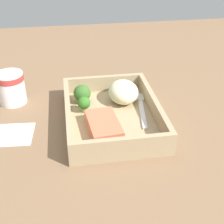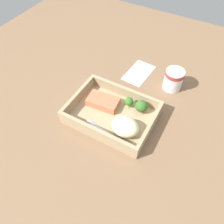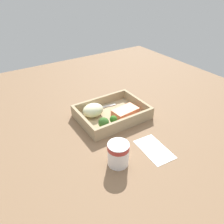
# 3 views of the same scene
# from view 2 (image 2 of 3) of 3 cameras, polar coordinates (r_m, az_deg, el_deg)

# --- Properties ---
(ground_plane) EXTENTS (1.60, 1.60, 0.02)m
(ground_plane) POSITION_cam_2_polar(r_m,az_deg,el_deg) (0.78, 0.00, -1.70)
(ground_plane) COLOR brown
(takeout_tray) EXTENTS (0.29, 0.21, 0.01)m
(takeout_tray) POSITION_cam_2_polar(r_m,az_deg,el_deg) (0.76, 0.00, -0.98)
(takeout_tray) COLOR tan
(takeout_tray) RESTS_ON ground_plane
(tray_rim) EXTENTS (0.29, 0.21, 0.04)m
(tray_rim) POSITION_cam_2_polar(r_m,az_deg,el_deg) (0.74, 0.00, 0.28)
(tray_rim) COLOR tan
(tray_rim) RESTS_ON takeout_tray
(salmon_fillet) EXTENTS (0.12, 0.07, 0.03)m
(salmon_fillet) POSITION_cam_2_polar(r_m,az_deg,el_deg) (0.78, -2.34, 2.72)
(salmon_fillet) COLOR #DA6D4B
(salmon_fillet) RESTS_ON takeout_tray
(mashed_potatoes) EXTENTS (0.09, 0.08, 0.05)m
(mashed_potatoes) POSITION_cam_2_polar(r_m,az_deg,el_deg) (0.70, 3.46, -3.83)
(mashed_potatoes) COLOR beige
(mashed_potatoes) RESTS_ON takeout_tray
(broccoli_floret_1) EXTENTS (0.04, 0.04, 0.05)m
(broccoli_floret_1) POSITION_cam_2_polar(r_m,az_deg,el_deg) (0.76, 7.66, 1.50)
(broccoli_floret_1) COLOR #769851
(broccoli_floret_1) RESTS_ON takeout_tray
(broccoli_floret_2) EXTENTS (0.03, 0.03, 0.04)m
(broccoli_floret_2) POSITION_cam_2_polar(r_m,az_deg,el_deg) (0.77, 4.48, 2.67)
(broccoli_floret_2) COLOR #85AB68
(broccoli_floret_2) RESTS_ON takeout_tray
(fork) EXTENTS (0.16, 0.04, 0.00)m
(fork) POSITION_cam_2_polar(r_m,az_deg,el_deg) (0.71, -0.96, -5.88)
(fork) COLOR silver
(fork) RESTS_ON takeout_tray
(paper_cup) EXTENTS (0.07, 0.07, 0.08)m
(paper_cup) POSITION_cam_2_polar(r_m,az_deg,el_deg) (0.87, 15.80, 8.38)
(paper_cup) COLOR white
(paper_cup) RESTS_ON ground_plane
(receipt_slip) EXTENTS (0.10, 0.15, 0.00)m
(receipt_slip) POSITION_cam_2_polar(r_m,az_deg,el_deg) (0.93, 7.01, 10.16)
(receipt_slip) COLOR white
(receipt_slip) RESTS_ON ground_plane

